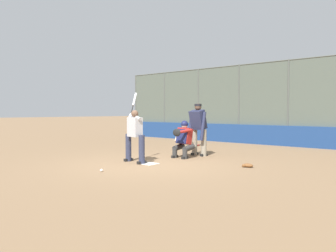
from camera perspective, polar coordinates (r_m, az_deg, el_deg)
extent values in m
plane|color=#846647|center=(9.45, -3.26, -6.60)|extent=(160.00, 160.00, 0.00)
cube|color=white|center=(9.45, -3.26, -6.57)|extent=(0.43, 0.43, 0.01)
cylinder|color=#515651|center=(15.17, 20.20, 3.81)|extent=(0.08, 0.08, 3.76)
cylinder|color=#515651|center=(16.15, 12.24, 3.81)|extent=(0.08, 0.08, 3.76)
cylinder|color=#515651|center=(17.40, 5.31, 3.76)|extent=(0.08, 0.08, 3.76)
cylinder|color=#515651|center=(18.87, -0.61, 3.67)|extent=(0.08, 0.08, 3.76)
cylinder|color=#515651|center=(20.51, -5.64, 3.56)|extent=(0.08, 0.08, 3.76)
cube|color=#515B51|center=(15.62, 16.10, 3.82)|extent=(16.64, 0.01, 3.76)
cylinder|color=#515651|center=(15.77, 16.18, 10.56)|extent=(16.64, 0.06, 0.06)
cube|color=navy|center=(15.56, 15.88, -1.48)|extent=(16.31, 0.18, 0.88)
cube|color=slate|center=(18.04, 19.47, -2.21)|extent=(11.65, 3.05, 0.12)
cube|color=slate|center=(17.01, 18.15, -1.93)|extent=(11.65, 0.55, 0.44)
cube|color=#B7BABC|center=(16.99, 18.16, -1.05)|extent=(11.65, 0.24, 0.08)
cube|color=slate|center=(17.51, 18.84, -1.29)|extent=(11.65, 0.55, 0.76)
cube|color=#B7BABC|center=(17.48, 18.86, 0.09)|extent=(11.65, 0.24, 0.08)
cube|color=slate|center=(18.01, 19.49, -0.69)|extent=(11.65, 0.55, 1.08)
cube|color=#B7BABC|center=(17.99, 19.52, 1.16)|extent=(11.65, 0.24, 0.08)
cube|color=slate|center=(18.51, 20.11, -0.12)|extent=(11.65, 0.55, 1.40)
cube|color=#B7BABC|center=(18.50, 20.14, 2.18)|extent=(11.65, 0.24, 0.08)
cube|color=slate|center=(19.02, 20.69, 0.42)|extent=(11.65, 0.55, 1.72)
cube|color=#B7BABC|center=(19.02, 20.73, 3.13)|extent=(11.65, 0.24, 0.08)
cylinder|color=#2D334C|center=(9.40, -4.60, -4.10)|extent=(0.17, 0.17, 0.83)
cube|color=black|center=(9.45, -4.60, -6.36)|extent=(0.16, 0.29, 0.08)
cylinder|color=#2D334C|center=(9.97, -6.90, -3.74)|extent=(0.17, 0.17, 0.83)
cube|color=black|center=(10.02, -6.89, -5.86)|extent=(0.16, 0.29, 0.08)
cube|color=#B7B7BC|center=(9.63, -5.80, -0.17)|extent=(0.49, 0.33, 0.57)
sphere|color=brown|center=(9.62, -5.81, 2.15)|extent=(0.21, 0.21, 0.21)
cylinder|color=#B7B7BC|center=(9.64, -5.71, 1.58)|extent=(0.59, 0.24, 0.22)
cylinder|color=#B7B7BC|center=(9.87, -6.60, 1.59)|extent=(0.11, 0.15, 0.16)
sphere|color=black|center=(9.89, -6.50, 1.95)|extent=(0.04, 0.04, 0.04)
cylinder|color=black|center=(9.97, -6.30, 2.76)|extent=(0.11, 0.20, 0.30)
cylinder|color=#B7BCC1|center=(10.17, -5.85, 4.64)|extent=(0.18, 0.30, 0.42)
cylinder|color=#333333|center=(10.41, 2.96, -4.90)|extent=(0.16, 0.16, 0.31)
cylinder|color=#333333|center=(10.55, 3.63, -3.84)|extent=(0.18, 0.47, 0.24)
cube|color=black|center=(10.42, 2.96, -5.52)|extent=(0.10, 0.26, 0.08)
cylinder|color=#333333|center=(10.66, 1.19, -4.72)|extent=(0.16, 0.16, 0.31)
cylinder|color=#333333|center=(10.80, 1.86, -3.69)|extent=(0.18, 0.47, 0.24)
cube|color=black|center=(10.68, 1.19, -5.33)|extent=(0.10, 0.26, 0.08)
cube|color=maroon|center=(10.67, 2.89, -1.75)|extent=(0.45, 0.36, 0.56)
cube|color=#191E47|center=(10.55, 2.39, -1.80)|extent=(0.40, 0.14, 0.46)
sphere|color=beige|center=(10.65, 2.89, 0.13)|extent=(0.21, 0.21, 0.21)
sphere|color=#191E47|center=(10.65, 2.89, 0.33)|extent=(0.23, 0.23, 0.23)
cylinder|color=maroon|center=(10.36, 2.81, -0.93)|extent=(0.29, 0.54, 0.16)
ellipsoid|color=black|center=(10.23, 1.52, -1.16)|extent=(0.30, 0.10, 0.24)
cylinder|color=beige|center=(10.84, 1.75, -1.55)|extent=(0.09, 0.31, 0.45)
cylinder|color=gray|center=(11.06, 6.24, -2.92)|extent=(0.19, 0.19, 0.90)
cube|color=black|center=(11.11, 6.23, -5.04)|extent=(0.14, 0.29, 0.08)
cylinder|color=gray|center=(11.34, 4.64, -2.78)|extent=(0.19, 0.19, 0.90)
cube|color=black|center=(11.38, 4.64, -4.85)|extent=(0.14, 0.29, 0.08)
cube|color=#282D4C|center=(11.11, 5.24, 1.10)|extent=(0.53, 0.48, 0.69)
sphere|color=brown|center=(11.10, 5.25, 3.34)|extent=(0.23, 0.23, 0.23)
cylinder|color=black|center=(11.11, 5.25, 3.66)|extent=(0.24, 0.24, 0.08)
cylinder|color=#282D4C|center=(10.88, 6.12, -0.04)|extent=(0.18, 0.26, 0.96)
cylinder|color=#282D4C|center=(11.25, 3.94, 0.06)|extent=(0.13, 0.25, 0.96)
sphere|color=black|center=(14.78, 5.88, -3.19)|extent=(0.04, 0.04, 0.04)
cylinder|color=black|center=(14.62, 5.64, -3.25)|extent=(0.10, 0.33, 0.03)
cylinder|color=maroon|center=(14.26, 5.06, -3.40)|extent=(0.17, 0.46, 0.07)
ellipsoid|color=brown|center=(9.11, 13.75, -6.68)|extent=(0.29, 0.19, 0.10)
ellipsoid|color=brown|center=(9.07, 13.04, -6.74)|extent=(0.10, 0.08, 0.08)
sphere|color=white|center=(8.37, -11.51, -7.58)|extent=(0.07, 0.07, 0.07)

